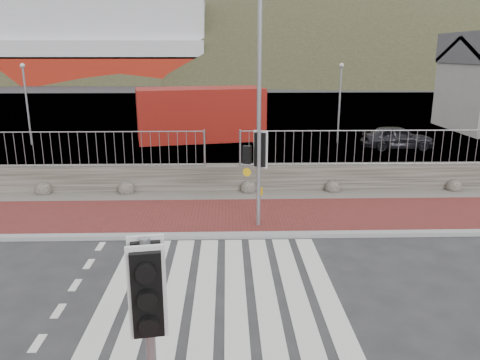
{
  "coord_description": "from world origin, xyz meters",
  "views": [
    {
      "loc": [
        0.16,
        -8.32,
        4.65
      ],
      "look_at": [
        0.48,
        3.0,
        1.55
      ],
      "focal_mm": 35.0,
      "sensor_mm": 36.0,
      "label": 1
    }
  ],
  "objects_px": {
    "ferry": "(67,47)",
    "shipping_container": "(200,114)",
    "traffic_signal_near": "(148,304)",
    "streetlight": "(264,39)",
    "traffic_signal_far": "(258,158)",
    "car_a": "(397,137)"
  },
  "relations": [
    {
      "from": "ferry",
      "to": "shipping_container",
      "type": "xyz_separation_m",
      "value": [
        23.37,
        -50.71,
        -3.96
      ]
    },
    {
      "from": "ferry",
      "to": "traffic_signal_near",
      "type": "height_order",
      "value": "ferry"
    },
    {
      "from": "streetlight",
      "to": "ferry",
      "type": "bearing_deg",
      "value": 88.71
    },
    {
      "from": "traffic_signal_near",
      "to": "traffic_signal_far",
      "type": "relative_size",
      "value": 1.04
    },
    {
      "from": "streetlight",
      "to": "car_a",
      "type": "height_order",
      "value": "streetlight"
    },
    {
      "from": "traffic_signal_far",
      "to": "shipping_container",
      "type": "distance_m",
      "value": 13.67
    },
    {
      "from": "traffic_signal_far",
      "to": "shipping_container",
      "type": "xyz_separation_m",
      "value": [
        -2.25,
        13.47,
        -0.54
      ]
    },
    {
      "from": "car_a",
      "to": "shipping_container",
      "type": "bearing_deg",
      "value": 74.08
    },
    {
      "from": "traffic_signal_near",
      "to": "shipping_container",
      "type": "distance_m",
      "value": 20.99
    },
    {
      "from": "traffic_signal_near",
      "to": "ferry",
      "type": "bearing_deg",
      "value": 99.73
    },
    {
      "from": "traffic_signal_far",
      "to": "streetlight",
      "type": "xyz_separation_m",
      "value": [
        0.46,
        4.45,
        3.13
      ]
    },
    {
      "from": "traffic_signal_near",
      "to": "streetlight",
      "type": "height_order",
      "value": "streetlight"
    },
    {
      "from": "streetlight",
      "to": "shipping_container",
      "type": "distance_m",
      "value": 10.11
    },
    {
      "from": "shipping_container",
      "to": "car_a",
      "type": "distance_m",
      "value": 10.31
    },
    {
      "from": "streetlight",
      "to": "car_a",
      "type": "relative_size",
      "value": 2.64
    },
    {
      "from": "streetlight",
      "to": "shipping_container",
      "type": "height_order",
      "value": "streetlight"
    },
    {
      "from": "traffic_signal_near",
      "to": "traffic_signal_far",
      "type": "bearing_deg",
      "value": 68.73
    },
    {
      "from": "streetlight",
      "to": "traffic_signal_near",
      "type": "bearing_deg",
      "value": -124.98
    },
    {
      "from": "traffic_signal_near",
      "to": "shipping_container",
      "type": "height_order",
      "value": "shipping_container"
    },
    {
      "from": "streetlight",
      "to": "shipping_container",
      "type": "xyz_separation_m",
      "value": [
        -2.71,
        9.02,
        -3.68
      ]
    },
    {
      "from": "ferry",
      "to": "traffic_signal_near",
      "type": "distance_m",
      "value": 75.66
    },
    {
      "from": "ferry",
      "to": "car_a",
      "type": "xyz_separation_m",
      "value": [
        33.23,
        -53.61,
        -4.78
      ]
    }
  ]
}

